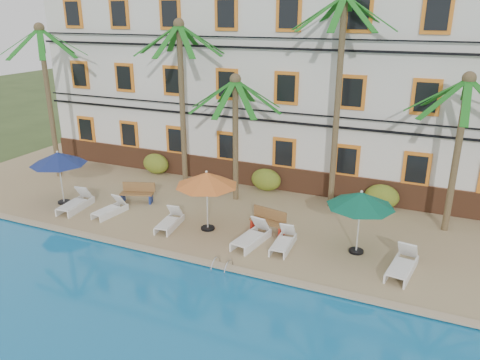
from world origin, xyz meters
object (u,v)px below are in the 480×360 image
at_px(palm_a, 46,81).
at_px(lounger_d, 252,236).
at_px(umbrella_blue, 58,159).
at_px(lounger_c, 170,221).
at_px(palm_c, 235,119).
at_px(lounger_a, 76,203).
at_px(lounger_e, 283,241).
at_px(pool_ladder, 222,269).
at_px(palm_d, 339,76).
at_px(bench_right, 269,220).
at_px(umbrella_red, 207,179).
at_px(palm_e, 461,130).
at_px(umbrella_green, 361,200).
at_px(bench_left, 137,192).
at_px(lounger_b, 110,209).
at_px(lounger_f, 402,265).
at_px(palm_b, 181,83).

height_order(palm_a, lounger_d, palm_a).
xyz_separation_m(umbrella_blue, lounger_c, (5.84, -0.26, -1.87)).
height_order(palm_c, lounger_c, palm_c).
xyz_separation_m(palm_a, lounger_d, (12.43, -3.07, -4.72)).
distance_m(lounger_a, lounger_e, 9.62).
bearing_deg(palm_a, pool_ladder, -23.06).
height_order(palm_d, bench_right, palm_d).
relative_size(palm_c, bench_right, 3.71).
bearing_deg(lounger_e, palm_c, 134.17).
distance_m(umbrella_red, lounger_e, 3.82).
height_order(palm_e, lounger_c, palm_e).
relative_size(umbrella_green, lounger_d, 1.20).
relative_size(palm_d, umbrella_red, 3.67).
relative_size(lounger_a, bench_left, 1.25).
bearing_deg(umbrella_red, lounger_e, -5.03).
xyz_separation_m(palm_c, bench_right, (2.63, -2.61, -3.36)).
xyz_separation_m(palm_a, lounger_b, (5.80, -3.04, -4.76)).
distance_m(palm_a, bench_left, 7.68).
xyz_separation_m(lounger_f, bench_left, (-11.83, 1.63, 0.17)).
height_order(palm_d, umbrella_red, palm_d).
bearing_deg(lounger_e, lounger_c, -178.00).
relative_size(lounger_b, bench_right, 1.10).
xyz_separation_m(palm_e, umbrella_green, (-2.92, -3.33, -2.05)).
bearing_deg(lounger_f, bench_right, 167.20).
distance_m(lounger_c, lounger_e, 4.82).
bearing_deg(bench_right, umbrella_blue, -173.99).
bearing_deg(palm_b, lounger_e, -32.45).
relative_size(lounger_b, lounger_d, 0.85).
height_order(lounger_c, bench_left, bench_left).
bearing_deg(umbrella_green, bench_right, 174.37).
height_order(bench_left, pool_ladder, bench_left).
relative_size(umbrella_blue, umbrella_red, 1.00).
xyz_separation_m(palm_a, lounger_c, (8.83, -3.10, -4.76)).
height_order(palm_b, lounger_c, palm_b).
xyz_separation_m(palm_e, lounger_d, (-6.69, -4.23, -3.82)).
bearing_deg(pool_ladder, palm_c, 109.99).
bearing_deg(lounger_a, pool_ladder, -13.88).
bearing_deg(lounger_e, palm_a, 167.88).
bearing_deg(bench_left, palm_e, 10.97).
bearing_deg(pool_ladder, umbrella_green, 37.23).
bearing_deg(umbrella_red, umbrella_blue, -178.42).
bearing_deg(palm_a, umbrella_red, -14.32).
height_order(lounger_e, bench_right, bench_right).
xyz_separation_m(palm_d, pool_ladder, (-2.10, -6.94, -5.79)).
distance_m(umbrella_red, lounger_d, 2.82).
distance_m(palm_e, pool_ladder, 10.25).
xyz_separation_m(palm_e, lounger_e, (-5.47, -4.09, -3.86)).
xyz_separation_m(lounger_b, pool_ladder, (6.41, -2.16, -0.25)).
distance_m(palm_e, lounger_b, 14.49).
bearing_deg(palm_c, umbrella_red, -85.01).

